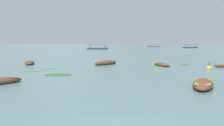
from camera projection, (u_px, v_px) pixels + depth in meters
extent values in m
plane|color=slate|center=(99.00, 44.00, 1501.86)|extent=(6000.00, 6000.00, 0.00)
cone|color=slate|center=(65.00, 20.00, 2422.29)|extent=(1438.35, 1438.35, 458.00)
cone|color=#4C5B56|center=(132.00, 31.00, 2442.01)|extent=(725.17, 725.17, 244.08)
ellipsoid|color=#4C3323|center=(30.00, 63.00, 36.03)|extent=(2.00, 4.49, 0.57)
cube|color=#B22D28|center=(30.00, 62.00, 36.02)|extent=(1.44, 3.24, 0.05)
cube|color=#4C3323|center=(30.00, 61.00, 36.02)|extent=(0.85, 0.23, 0.04)
ellipsoid|color=#4C3323|center=(0.00, 82.00, 18.30)|extent=(2.99, 3.23, 0.59)
cube|color=#B22D28|center=(0.00, 79.00, 18.29)|extent=(2.15, 2.33, 0.05)
cube|color=#4C3323|center=(0.00, 78.00, 18.28)|extent=(0.59, 0.52, 0.04)
ellipsoid|color=#4C3323|center=(162.00, 65.00, 33.38)|extent=(1.81, 4.37, 0.48)
cube|color=orange|center=(162.00, 64.00, 33.37)|extent=(1.30, 3.15, 0.05)
cube|color=#4C3323|center=(162.00, 63.00, 33.37)|extent=(0.72, 0.21, 0.04)
ellipsoid|color=#4C3323|center=(106.00, 63.00, 35.35)|extent=(3.84, 4.24, 0.73)
cube|color=olive|center=(106.00, 61.00, 35.33)|extent=(2.76, 3.05, 0.05)
cube|color=#4C3323|center=(106.00, 61.00, 35.33)|extent=(0.78, 0.66, 0.04)
ellipsoid|color=brown|center=(203.00, 84.00, 16.99)|extent=(2.96, 4.54, 0.65)
cube|color=olive|center=(203.00, 81.00, 16.98)|extent=(2.13, 3.27, 0.05)
cube|color=brown|center=(203.00, 81.00, 16.97)|extent=(0.84, 0.43, 0.04)
cube|color=brown|center=(154.00, 47.00, 216.78)|extent=(11.44, 6.70, 0.90)
cylinder|color=#4C4742|center=(159.00, 45.00, 217.44)|extent=(0.10, 0.10, 1.80)
cylinder|color=#4C4742|center=(158.00, 45.00, 214.34)|extent=(0.10, 0.10, 1.80)
cylinder|color=#4C4742|center=(149.00, 45.00, 219.06)|extent=(0.10, 0.10, 1.80)
cylinder|color=#4C4742|center=(149.00, 45.00, 215.95)|extent=(0.10, 0.10, 1.80)
cube|color=#334C75|center=(154.00, 44.00, 216.63)|extent=(9.61, 5.63, 0.12)
cube|color=navy|center=(190.00, 48.00, 167.02)|extent=(9.71, 6.04, 0.90)
cylinder|color=#4C4742|center=(194.00, 46.00, 169.36)|extent=(0.10, 0.10, 1.80)
cylinder|color=#4C4742|center=(196.00, 46.00, 166.75)|extent=(0.10, 0.10, 1.80)
cylinder|color=#4C4742|center=(185.00, 46.00, 167.11)|extent=(0.10, 0.10, 1.80)
cylinder|color=#4C4742|center=(187.00, 46.00, 164.50)|extent=(0.10, 0.10, 1.80)
cube|color=#334C75|center=(190.00, 44.00, 166.86)|extent=(8.15, 5.07, 0.12)
cube|color=navy|center=(98.00, 49.00, 128.04)|extent=(10.46, 4.91, 0.90)
cylinder|color=#4C4742|center=(106.00, 47.00, 129.41)|extent=(0.10, 0.10, 1.80)
cylinder|color=#4C4742|center=(106.00, 47.00, 126.28)|extent=(0.10, 0.10, 1.80)
cylinder|color=#4C4742|center=(91.00, 47.00, 129.63)|extent=(0.10, 0.10, 1.80)
cylinder|color=#4C4742|center=(90.00, 47.00, 126.51)|extent=(0.10, 0.10, 1.80)
cube|color=#334C75|center=(98.00, 45.00, 127.89)|extent=(8.78, 4.12, 0.12)
sphere|color=yellow|center=(209.00, 68.00, 29.06)|extent=(0.51, 0.51, 0.51)
cylinder|color=black|center=(209.00, 65.00, 29.03)|extent=(0.06, 0.06, 0.75)
ellipsoid|color=#477033|center=(48.00, 69.00, 29.09)|extent=(2.62, 2.64, 0.14)
ellipsoid|color=#2D5628|center=(58.00, 75.00, 23.55)|extent=(2.84, 2.63, 0.14)
ellipsoid|color=#38662D|center=(30.00, 72.00, 26.47)|extent=(1.82, 1.71, 0.14)
ellipsoid|color=#477033|center=(158.00, 69.00, 28.80)|extent=(2.71, 2.62, 0.14)
ellipsoid|color=#38662D|center=(184.00, 65.00, 34.94)|extent=(2.75, 3.53, 0.14)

